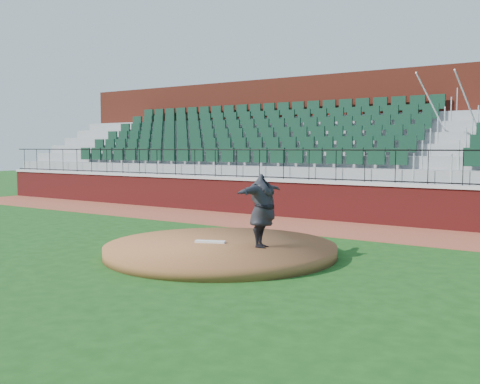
% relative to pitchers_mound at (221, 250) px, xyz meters
% --- Properties ---
extents(ground, '(90.00, 90.00, 0.00)m').
position_rel_pitchers_mound_xyz_m(ground, '(-0.38, -0.19, -0.12)').
color(ground, '#133F12').
rests_on(ground, ground).
extents(warning_track, '(34.00, 3.20, 0.01)m').
position_rel_pitchers_mound_xyz_m(warning_track, '(-0.38, 5.21, -0.12)').
color(warning_track, brown).
rests_on(warning_track, ground).
extents(field_wall, '(34.00, 0.35, 1.20)m').
position_rel_pitchers_mound_xyz_m(field_wall, '(-0.38, 6.81, 0.47)').
color(field_wall, maroon).
rests_on(field_wall, ground).
extents(wall_cap, '(34.00, 0.45, 0.10)m').
position_rel_pitchers_mound_xyz_m(wall_cap, '(-0.38, 6.81, 1.12)').
color(wall_cap, '#B7B7B7').
rests_on(wall_cap, field_wall).
extents(wall_railing, '(34.00, 0.05, 1.00)m').
position_rel_pitchers_mound_xyz_m(wall_railing, '(-0.38, 6.81, 1.67)').
color(wall_railing, black).
rests_on(wall_railing, wall_cap).
extents(seating_stands, '(34.00, 5.10, 4.60)m').
position_rel_pitchers_mound_xyz_m(seating_stands, '(-0.38, 9.54, 2.18)').
color(seating_stands, gray).
rests_on(seating_stands, ground).
extents(concourse_wall, '(34.00, 0.50, 5.50)m').
position_rel_pitchers_mound_xyz_m(concourse_wall, '(-0.38, 12.34, 2.62)').
color(concourse_wall, maroon).
rests_on(concourse_wall, ground).
extents(pitchers_mound, '(5.10, 5.10, 0.25)m').
position_rel_pitchers_mound_xyz_m(pitchers_mound, '(0.00, 0.00, 0.00)').
color(pitchers_mound, brown).
rests_on(pitchers_mound, ground).
extents(pitching_rubber, '(0.69, 0.42, 0.05)m').
position_rel_pitchers_mound_xyz_m(pitching_rubber, '(-0.29, 0.01, 0.15)').
color(pitching_rubber, white).
rests_on(pitching_rubber, pitchers_mound).
extents(pitcher, '(0.78, 1.99, 1.57)m').
position_rel_pitchers_mound_xyz_m(pitcher, '(0.99, 0.16, 0.91)').
color(pitcher, black).
rests_on(pitcher, pitchers_mound).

